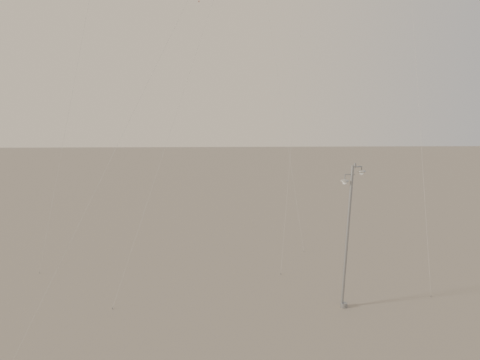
{
  "coord_description": "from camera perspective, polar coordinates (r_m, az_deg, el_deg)",
  "views": [
    {
      "loc": [
        -1.32,
        -25.92,
        14.15
      ],
      "look_at": [
        -0.54,
        5.0,
        7.76
      ],
      "focal_mm": 35.0,
      "sensor_mm": 36.0,
      "label": 1
    }
  ],
  "objects": [
    {
      "name": "kite_4",
      "position": [
        39.15,
        20.47,
        15.7
      ],
      "size": [
        0.76,
        10.13,
        23.57
      ],
      "rotation": [
        0.0,
        0.0,
        1.61
      ],
      "color": "#282321",
      "rests_on": "ground"
    },
    {
      "name": "kite_1",
      "position": [
        37.89,
        -4.4,
        17.72
      ],
      "size": [
        7.49,
        12.7,
        23.43
      ],
      "rotation": [
        0.0,
        0.0,
        -0.5
      ],
      "color": "#282321",
      "rests_on": "ground"
    },
    {
      "name": "ground",
      "position": [
        29.56,
        1.34,
        -16.94
      ],
      "size": [
        160.0,
        160.0,
        0.0
      ],
      "primitive_type": "plane",
      "color": "gray",
      "rests_on": "ground"
    },
    {
      "name": "street_lamp",
      "position": [
        30.13,
        13.04,
        -6.26
      ],
      "size": [
        1.59,
        0.73,
        9.43
      ],
      "color": "#96999E",
      "rests_on": "ground"
    },
    {
      "name": "kite_3",
      "position": [
        32.74,
        -9.69,
        14.4
      ],
      "size": [
        9.34,
        15.21,
        21.92
      ],
      "rotation": [
        0.0,
        0.0,
        -0.19
      ],
      "color": "maroon",
      "rests_on": "ground"
    }
  ]
}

